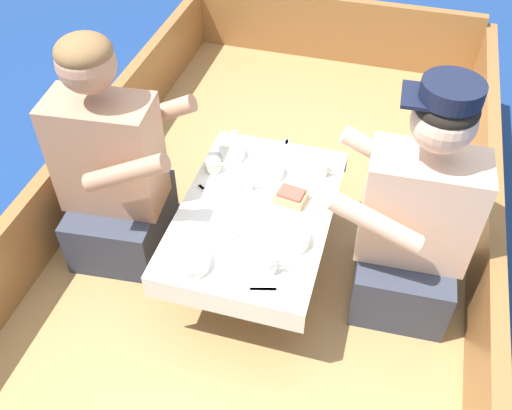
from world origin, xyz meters
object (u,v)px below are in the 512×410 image
person_starboard (414,222)px  coffee_cup_center (320,168)px  person_port (113,173)px  coffee_cup_port (246,182)px  tin_can (213,165)px  sandwich (291,196)px  coffee_cup_starboard (267,263)px

person_starboard → coffee_cup_center: bearing=-33.0°
person_port → coffee_cup_port: size_ratio=11.21×
person_port → person_starboard: (1.18, 0.05, -0.00)m
coffee_cup_port → tin_can: size_ratio=1.33×
person_port → sandwich: 0.72m
coffee_cup_starboard → tin_can: coffee_cup_starboard is taller
person_starboard → tin_can: size_ratio=14.83×
sandwich → coffee_cup_port: size_ratio=1.45×
person_port → sandwich: person_port is taller
person_port → person_starboard: person_port is taller
coffee_cup_center → coffee_cup_port: bearing=-148.7°
person_starboard → sandwich: bearing=-6.5°
coffee_cup_port → tin_can: same height
person_starboard → coffee_cup_port: (-0.66, 0.07, -0.03)m
sandwich → coffee_cup_center: (0.07, 0.20, -0.00)m
coffee_cup_center → person_starboard: bearing=-30.6°
person_port → coffee_cup_port: (0.52, 0.12, -0.03)m
person_port → tin_can: bearing=22.0°
sandwich → coffee_cup_starboard: bearing=-90.4°
tin_can → person_port: bearing=-152.7°
person_starboard → coffee_cup_port: person_starboard is taller
person_port → coffee_cup_center: size_ratio=10.28×
sandwich → coffee_cup_port: sandwich is taller
person_starboard → sandwich: size_ratio=7.69×
person_port → coffee_cup_center: person_port is taller
coffee_cup_center → sandwich: bearing=-110.4°
person_port → coffee_cup_starboard: bearing=-25.6°
person_starboard → tin_can: person_starboard is taller
person_port → person_starboard: bearing=-2.7°
coffee_cup_port → person_starboard: bearing=-6.1°
sandwich → coffee_cup_center: bearing=69.6°
person_port → sandwich: size_ratio=7.73×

